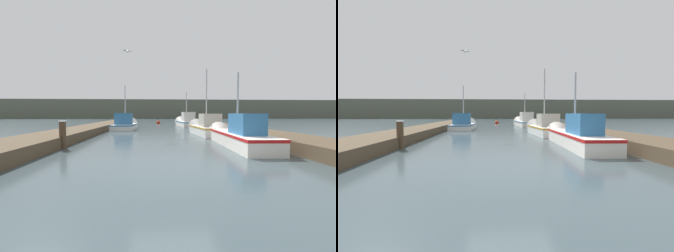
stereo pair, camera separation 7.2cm
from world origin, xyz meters
TOP-DOWN VIEW (x-y plane):
  - ground_plane at (0.00, 0.00)m, footprint 200.00×200.00m
  - dock_left at (-5.33, 16.00)m, footprint 2.26×40.00m
  - dock_right at (5.33, 16.00)m, footprint 2.26×40.00m
  - distant_shore_ridge at (0.00, 62.87)m, footprint 120.00×16.00m
  - fishing_boat_0 at (3.16, 4.01)m, footprint 1.56×6.20m
  - fishing_boat_1 at (2.99, 9.23)m, footprint 1.75×5.05m
  - fishing_boat_2 at (-2.94, 14.29)m, footprint 1.94×4.89m
  - fishing_boat_3 at (3.12, 19.37)m, footprint 2.00×6.03m
  - mooring_piling_0 at (4.28, 22.76)m, footprint 0.36×0.36m
  - mooring_piling_1 at (-4.19, 3.49)m, footprint 0.30×0.30m
  - channel_buoy at (0.19, 24.98)m, footprint 0.53×0.53m
  - seagull_lead at (-2.12, 8.59)m, footprint 0.52×0.41m

SIDE VIEW (x-z plane):
  - ground_plane at x=0.00m, z-range 0.00..0.00m
  - channel_buoy at x=0.19m, z-range -0.36..0.67m
  - dock_left at x=-5.33m, z-range 0.00..0.46m
  - dock_right at x=5.33m, z-range 0.00..0.46m
  - fishing_boat_2 at x=-2.94m, z-range -1.77..2.60m
  - fishing_boat_1 at x=2.99m, z-range -1.96..2.81m
  - fishing_boat_3 at x=3.12m, z-range -1.67..2.53m
  - fishing_boat_0 at x=3.16m, z-range -1.32..2.20m
  - mooring_piling_1 at x=-4.19m, z-range 0.01..1.12m
  - mooring_piling_0 at x=4.28m, z-range 0.01..1.31m
  - distant_shore_ridge at x=0.00m, z-range 0.00..5.18m
  - seagull_lead at x=-2.12m, z-range 5.21..5.33m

